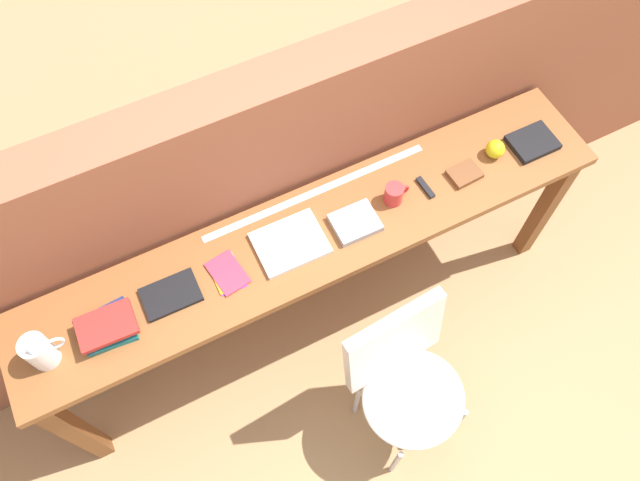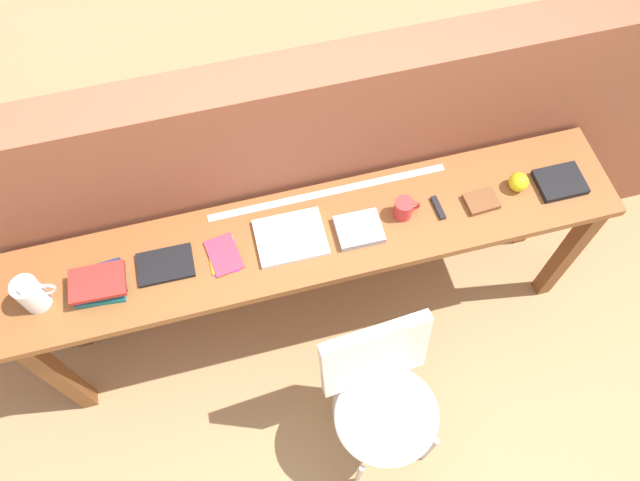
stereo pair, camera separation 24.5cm
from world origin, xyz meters
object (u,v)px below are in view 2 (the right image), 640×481
(chair_white_moulded, at_px, (382,395))
(mug, at_px, (404,208))
(multitool_folded, at_px, (438,208))
(pitcher_white, at_px, (31,294))
(book_repair_rightmost, at_px, (560,182))
(pamphlet_pile_colourful, at_px, (223,255))
(book_open_centre, at_px, (291,237))
(book_stack_leftmost, at_px, (99,284))
(magazine_cycling, at_px, (165,265))
(sports_ball_small, at_px, (519,182))
(leather_journal_brown, at_px, (481,201))

(chair_white_moulded, bearing_deg, mug, 68.13)
(multitool_folded, bearing_deg, pitcher_white, -179.65)
(book_repair_rightmost, bearing_deg, multitool_folded, 178.97)
(pamphlet_pile_colourful, xyz_separation_m, mug, (0.74, 0.00, 0.04))
(book_open_centre, bearing_deg, book_stack_leftmost, -177.23)
(pamphlet_pile_colourful, relative_size, book_repair_rightmost, 0.95)
(magazine_cycling, distance_m, book_repair_rightmost, 1.64)
(sports_ball_small, bearing_deg, book_stack_leftmost, -179.16)
(sports_ball_small, bearing_deg, leather_journal_brown, -168.67)
(mug, relative_size, multitool_folded, 1.00)
(multitool_folded, bearing_deg, sports_ball_small, 2.73)
(book_open_centre, xyz_separation_m, leather_journal_brown, (0.79, -0.03, 0.00))
(chair_white_moulded, distance_m, pitcher_white, 1.40)
(sports_ball_small, bearing_deg, book_repair_rightmost, -9.16)
(multitool_folded, relative_size, sports_ball_small, 1.37)
(chair_white_moulded, relative_size, book_open_centre, 3.26)
(sports_ball_small, distance_m, book_repair_rightmost, 0.19)
(chair_white_moulded, height_order, book_stack_leftmost, book_stack_leftmost)
(magazine_cycling, relative_size, book_repair_rightmost, 1.11)
(magazine_cycling, xyz_separation_m, leather_journal_brown, (1.29, -0.04, 0.00))
(sports_ball_small, xyz_separation_m, book_repair_rightmost, (0.18, -0.03, -0.03))
(book_open_centre, relative_size, leather_journal_brown, 2.10)
(chair_white_moulded, xyz_separation_m, pitcher_white, (-1.20, 0.58, 0.43))
(pamphlet_pile_colourful, bearing_deg, leather_journal_brown, -1.46)
(mug, relative_size, book_repair_rightmost, 0.57)
(pitcher_white, distance_m, magazine_cycling, 0.49)
(mug, bearing_deg, book_open_centre, 179.49)
(pitcher_white, xyz_separation_m, mug, (1.45, 0.02, -0.03))
(chair_white_moulded, relative_size, magazine_cycling, 4.15)
(pamphlet_pile_colourful, relative_size, book_open_centre, 0.67)
(book_open_centre, height_order, book_repair_rightmost, book_repair_rightmost)
(magazine_cycling, bearing_deg, multitool_folded, 0.00)
(magazine_cycling, bearing_deg, book_stack_leftmost, -172.46)
(chair_white_moulded, height_order, mug, mug)
(book_stack_leftmost, relative_size, book_open_centre, 0.79)
(chair_white_moulded, xyz_separation_m, mug, (0.24, 0.61, 0.40))
(book_stack_leftmost, relative_size, mug, 1.96)
(pitcher_white, bearing_deg, sports_ball_small, 0.78)
(mug, xyz_separation_m, multitool_folded, (0.15, -0.01, -0.04))
(book_open_centre, distance_m, sports_ball_small, 0.96)
(book_open_centre, relative_size, book_repair_rightmost, 1.41)
(magazine_cycling, xyz_separation_m, multitool_folded, (1.11, -0.02, -0.00))
(pitcher_white, distance_m, pamphlet_pile_colourful, 0.71)
(chair_white_moulded, relative_size, mug, 8.10)
(book_open_centre, bearing_deg, mug, 0.34)
(book_stack_leftmost, height_order, mug, mug)
(magazine_cycling, xyz_separation_m, sports_ball_small, (1.46, -0.00, 0.03))
(magazine_cycling, height_order, book_repair_rightmost, book_repair_rightmost)
(pamphlet_pile_colourful, bearing_deg, mug, 0.21)
(book_stack_leftmost, distance_m, sports_ball_small, 1.71)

